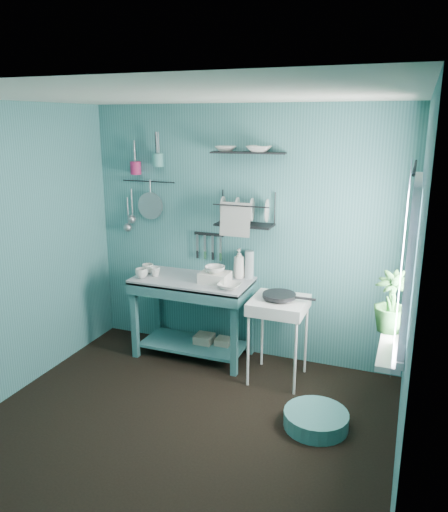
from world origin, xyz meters
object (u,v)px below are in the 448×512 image
(water_bottle, at_px, (249,265))
(storage_tin_large, at_px, (204,345))
(hotplate_stand, at_px, (278,340))
(mug_left, at_px, (141,273))
(potted_plant, at_px, (391,302))
(utensil_cup_teal, at_px, (158,160))
(storage_tin_small, at_px, (223,347))
(utensil_cup_magenta, at_px, (136,168))
(colander, at_px, (150,206))
(floor_basin, at_px, (316,420))
(mug_mid, at_px, (155,272))
(frying_pan, at_px, (279,295))
(wash_tub, at_px, (215,277))
(soap_bottle, at_px, (239,263))
(mug_right, at_px, (148,269))
(dish_rack, at_px, (245,209))
(work_counter, at_px, (193,318))

(water_bottle, relative_size, storage_tin_large, 1.27)
(water_bottle, relative_size, hotplate_stand, 0.36)
(mug_left, bearing_deg, storage_tin_large, 19.90)
(hotplate_stand, relative_size, potted_plant, 1.74)
(utensil_cup_teal, distance_m, storage_tin_small, 2.01)
(utensil_cup_magenta, distance_m, colander, 0.41)
(utensil_cup_teal, xyz_separation_m, floor_basin, (1.88, -1.00, -1.89))
(mug_mid, distance_m, floor_basin, 2.11)
(frying_pan, bearing_deg, storage_tin_large, 165.92)
(utensil_cup_magenta, bearing_deg, storage_tin_large, -10.94)
(wash_tub, relative_size, storage_tin_large, 1.27)
(mug_left, height_order, storage_tin_small, mug_left)
(utensil_cup_teal, bearing_deg, water_bottle, 0.76)
(utensil_cup_teal, bearing_deg, mug_mid, -74.70)
(storage_tin_large, bearing_deg, soap_bottle, 25.11)
(mug_left, relative_size, soap_bottle, 0.41)
(soap_bottle, bearing_deg, storage_tin_large, -154.89)
(mug_right, xyz_separation_m, utensil_cup_magenta, (-0.21, 0.21, 1.00))
(soap_bottle, bearing_deg, mug_right, -167.74)
(mug_left, distance_m, mug_mid, 0.14)
(soap_bottle, bearing_deg, utensil_cup_teal, 179.54)
(mug_mid, xyz_separation_m, dish_rack, (0.87, 0.22, 0.66))
(storage_tin_large, bearing_deg, floor_basin, -32.55)
(mug_left, height_order, mug_mid, mug_left)
(hotplate_stand, relative_size, utensil_cup_magenta, 6.07)
(work_counter, height_order, storage_tin_small, work_counter)
(frying_pan, xyz_separation_m, colander, (-1.51, 0.40, 0.66))
(work_counter, xyz_separation_m, hotplate_stand, (0.93, -0.16, -0.02))
(soap_bottle, height_order, storage_tin_large, soap_bottle)
(water_bottle, distance_m, colander, 1.21)
(mug_left, relative_size, storage_tin_small, 0.61)
(mug_right, bearing_deg, dish_rack, 9.04)
(water_bottle, xyz_separation_m, dish_rack, (-0.03, -0.06, 0.56))
(frying_pan, relative_size, storage_tin_small, 1.50)
(frying_pan, bearing_deg, storage_tin_small, 159.29)
(soap_bottle, height_order, water_bottle, soap_bottle)
(water_bottle, height_order, colander, colander)
(mug_right, bearing_deg, utensil_cup_teal, 77.23)
(colander, height_order, storage_tin_small, colander)
(work_counter, xyz_separation_m, mug_left, (-0.48, -0.16, 0.46))
(mug_right, bearing_deg, mug_mid, -26.57)
(mug_left, relative_size, storage_tin_large, 0.56)
(soap_bottle, xyz_separation_m, water_bottle, (0.10, 0.02, -0.01))
(soap_bottle, xyz_separation_m, hotplate_stand, (0.51, -0.36, -0.58))
(mug_mid, distance_m, hotplate_stand, 1.40)
(colander, bearing_deg, soap_bottle, -2.13)
(storage_tin_small, distance_m, floor_basin, 1.42)
(mug_right, relative_size, storage_tin_large, 0.56)
(potted_plant, bearing_deg, mug_mid, 166.08)
(wash_tub, distance_m, hotplate_stand, 0.85)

